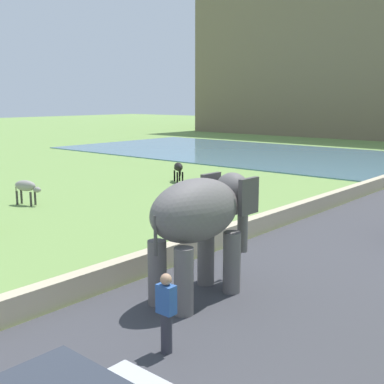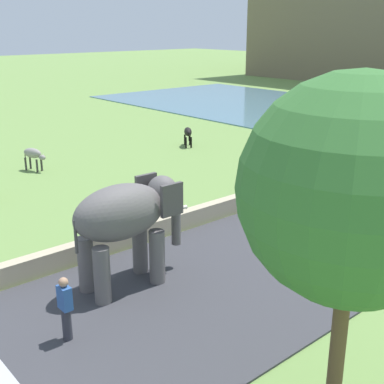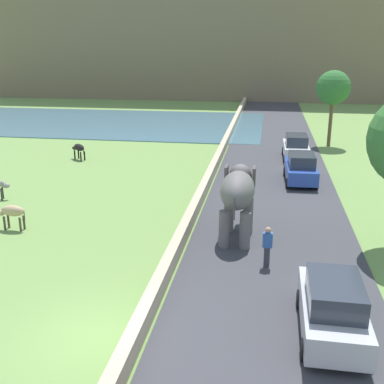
{
  "view_description": "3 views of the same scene",
  "coord_description": "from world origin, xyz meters",
  "views": [
    {
      "loc": [
        10.82,
        -1.24,
        4.81
      ],
      "look_at": [
        -1.19,
        12.79,
        1.36
      ],
      "focal_mm": 46.88,
      "sensor_mm": 36.0,
      "label": 1
    },
    {
      "loc": [
        14.31,
        0.59,
        6.96
      ],
      "look_at": [
        1.48,
        11.77,
        1.41
      ],
      "focal_mm": 48.01,
      "sensor_mm": 36.0,
      "label": 2
    },
    {
      "loc": [
        4.53,
        -11.08,
        8.02
      ],
      "look_at": [
        1.27,
        9.18,
        1.53
      ],
      "focal_mm": 44.42,
      "sensor_mm": 36.0,
      "label": 3
    }
  ],
  "objects": [
    {
      "name": "lake",
      "position": [
        -14.0,
        36.14,
        0.04
      ],
      "size": [
        36.0,
        18.0,
        0.08
      ],
      "primitive_type": "cube",
      "color": "slate",
      "rests_on": "ground"
    },
    {
      "name": "cow_black",
      "position": [
        -8.66,
        20.26,
        0.84
      ],
      "size": [
        1.33,
        1.07,
        1.15
      ],
      "color": "black",
      "rests_on": "ground"
    },
    {
      "name": "elephant",
      "position": [
        3.43,
        7.76,
        2.04
      ],
      "size": [
        1.45,
        3.47,
        2.99
      ],
      "color": "#605B5B",
      "rests_on": "ground"
    },
    {
      "name": "barrier_wall",
      "position": [
        1.2,
        18.0,
        0.33
      ],
      "size": [
        0.4,
        110.0,
        0.66
      ],
      "primitive_type": "cube",
      "color": "tan",
      "rests_on": "ground"
    },
    {
      "name": "cow_grey",
      "position": [
        -9.58,
        10.93,
        0.84
      ],
      "size": [
        1.42,
        0.79,
        1.15
      ],
      "color": "gray",
      "rests_on": "ground"
    },
    {
      "name": "person_beside_elephant",
      "position": [
        4.72,
        5.14,
        0.87
      ],
      "size": [
        0.36,
        0.22,
        1.63
      ],
      "color": "#33333D",
      "rests_on": "ground"
    },
    {
      "name": "tree_mid",
      "position": [
        10.16,
        7.61,
        4.47
      ],
      "size": [
        3.78,
        3.78,
        6.37
      ],
      "color": "brown",
      "rests_on": "ground"
    }
  ]
}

